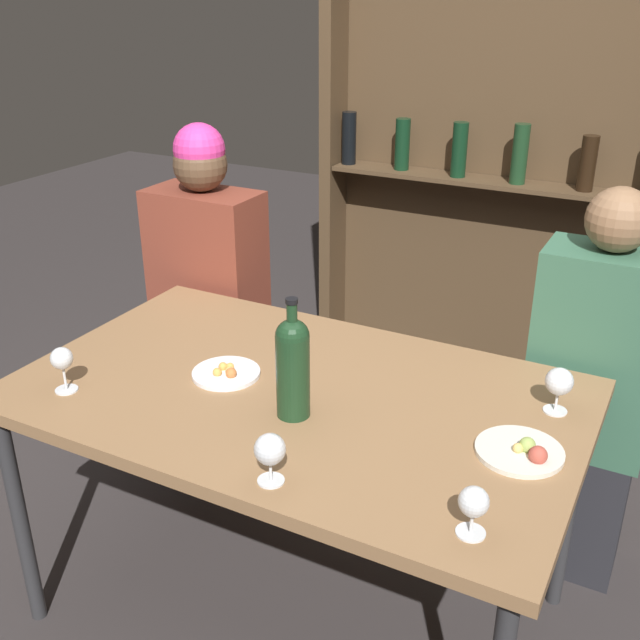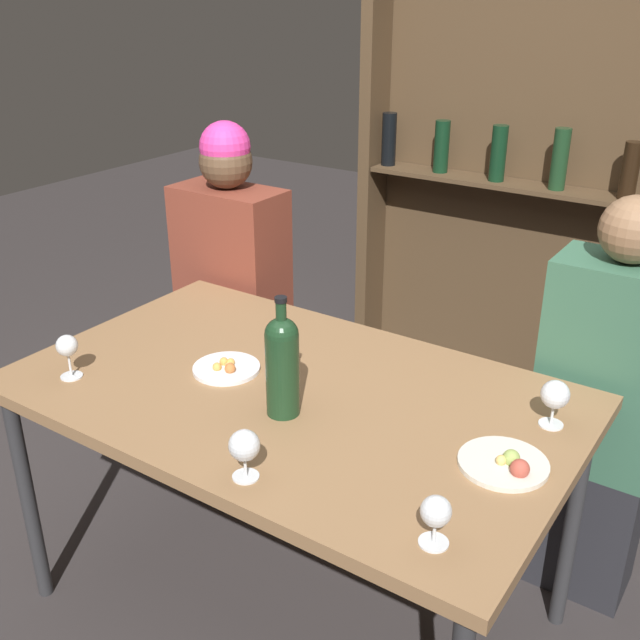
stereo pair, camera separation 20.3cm
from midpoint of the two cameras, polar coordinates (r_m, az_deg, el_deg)
The scene contains 12 objects.
ground_plane at distance 2.46m, azimuth 0.62°, elevation -21.00°, with size 10.00×10.00×0.00m, color #332D2D.
dining_table at distance 2.02m, azimuth 0.71°, elevation -6.77°, with size 1.49×0.91×0.77m.
wine_rack_wall at distance 3.41m, azimuth 17.76°, elevation 12.59°, with size 1.58×0.21×2.20m.
wine_bottle at distance 1.82m, azimuth 0.28°, elevation -3.30°, with size 0.08×0.08×0.31m.
wine_glass_0 at distance 1.62m, azimuth -2.19°, elevation -9.74°, with size 0.07×0.07×0.12m.
wine_glass_1 at distance 1.49m, azimuth 12.82°, elevation -14.29°, with size 0.06×0.06×0.11m.
wine_glass_2 at distance 1.92m, azimuth 20.42°, elevation -5.52°, with size 0.07×0.07×0.12m.
wine_glass_3 at distance 2.09m, azimuth -16.12°, elevation -2.12°, with size 0.06×0.06×0.13m.
food_plate_0 at distance 1.77m, azimuth 17.25°, elevation -10.50°, with size 0.20×0.20×0.05m.
food_plate_1 at distance 2.08m, azimuth -4.39°, elevation -3.73°, with size 0.19×0.19×0.04m.
seated_person_left at distance 2.87m, azimuth -4.64°, elevation 1.29°, with size 0.41×0.22×1.31m.
seated_person_right at distance 2.37m, azimuth 22.90°, elevation -7.01°, with size 0.36×0.22×1.26m.
Camera 2 is at (1.03, -1.39, 1.76)m, focal length 42.00 mm.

